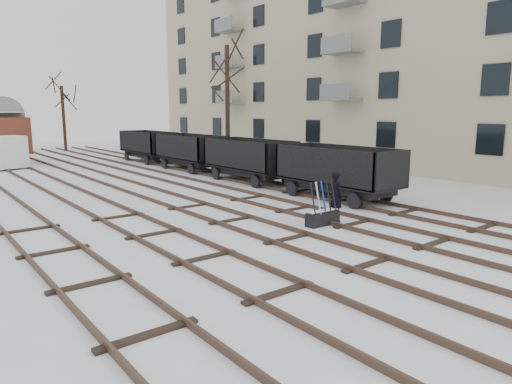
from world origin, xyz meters
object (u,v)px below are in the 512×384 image
at_px(worker, 336,196).
at_px(freight_wagon_a, 337,179).
at_px(ground_frame, 323,217).
at_px(box_van_wagon, 4,134).

xyz_separation_m(worker, freight_wagon_a, (3.15, 2.76, -0.01)).
distance_m(ground_frame, freight_wagon_a, 4.88).
relative_size(freight_wagon_a, box_van_wagon, 1.11).
bearing_deg(freight_wagon_a, box_van_wagon, 110.47).
bearing_deg(box_van_wagon, worker, -81.53).
distance_m(ground_frame, box_van_wagon, 27.42).
bearing_deg(freight_wagon_a, ground_frame, -143.72).
bearing_deg(ground_frame, box_van_wagon, 100.30).
bearing_deg(ground_frame, worker, 7.22).
xyz_separation_m(ground_frame, worker, (0.75, 0.10, 0.61)).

